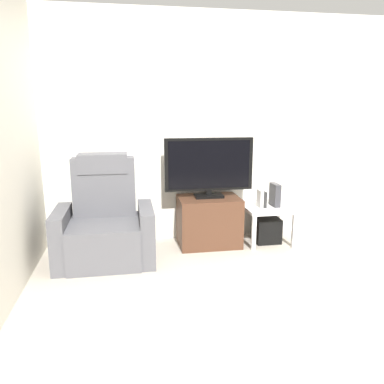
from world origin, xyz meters
The scene contains 11 objects.
ground_plane centered at (0.00, 0.00, 0.00)m, with size 6.40×6.40×0.00m, color #B2A899.
wall_back centered at (0.00, 1.13, 1.30)m, with size 6.40×0.06×2.60m, color silver.
wall_side centered at (-1.88, 0.00, 1.30)m, with size 0.06×4.48×2.60m, color silver.
tv_stand centered at (-0.02, 0.82, 0.28)m, with size 0.69×0.50×0.56m.
television centered at (-0.02, 0.84, 0.91)m, with size 1.00×0.20×0.67m.
recliner_armchair centered at (-1.17, 0.58, 0.37)m, with size 0.98×0.78×1.08m.
side_table centered at (0.67, 0.80, 0.36)m, with size 0.54×0.54×0.43m.
subwoofer_box centered at (0.67, 0.80, 0.14)m, with size 0.29×0.29×0.29m, color black.
book_leftmost centered at (0.57, 0.78, 0.53)m, with size 0.04×0.14×0.20m, color white.
book_middle centered at (0.61, 0.78, 0.52)m, with size 0.04×0.12×0.18m, color #262626.
game_console centered at (0.76, 0.81, 0.56)m, with size 0.07×0.20×0.26m, color #333338.
Camera 1 is at (-0.91, -3.23, 1.56)m, focal length 35.34 mm.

